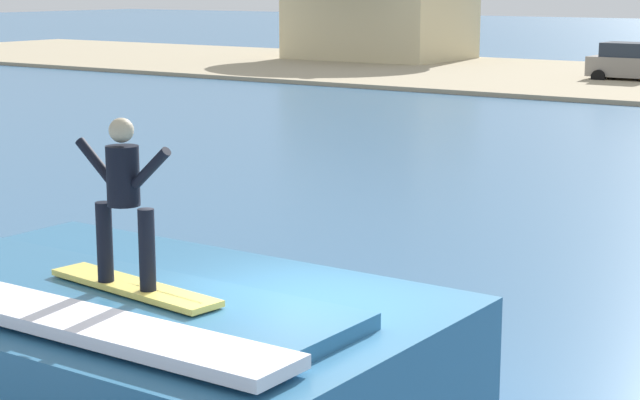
% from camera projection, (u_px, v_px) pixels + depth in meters
% --- Properties ---
extents(wave_crest, '(6.32, 4.01, 1.61)m').
position_uv_depth(wave_crest, '(139.00, 356.00, 11.38)').
color(wave_crest, teal).
rests_on(wave_crest, ground_plane).
extents(surfboard, '(2.20, 0.66, 0.06)m').
position_uv_depth(surfboard, '(134.00, 287.00, 10.74)').
color(surfboard, '#EAD159').
rests_on(surfboard, wave_crest).
extents(surfer, '(1.22, 0.32, 1.65)m').
position_uv_depth(surfer, '(124.00, 193.00, 10.50)').
color(surfer, black).
rests_on(surfer, surfboard).
extents(car_near_shore, '(3.89, 2.25, 1.86)m').
position_uv_depth(car_near_shore, '(632.00, 63.00, 49.89)').
color(car_near_shore, gray).
rests_on(car_near_shore, ground_plane).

